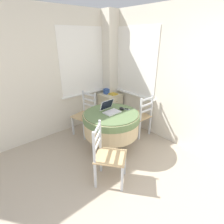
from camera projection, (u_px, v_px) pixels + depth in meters
name	position (u px, v px, depth m)	size (l,w,h in m)	color
corner_room_shell	(117.00, 80.00, 3.15)	(4.20, 4.92, 2.55)	silver
round_dining_table	(111.00, 122.00, 3.18)	(1.02, 1.02, 0.75)	#4C3D2D
laptop	(110.00, 110.00, 3.13)	(0.30, 0.28, 0.21)	silver
computer_mouse	(122.00, 109.00, 3.22)	(0.07, 0.10, 0.05)	black
cell_phone	(127.00, 109.00, 3.25)	(0.09, 0.13, 0.01)	#B2B7BC
dining_chair_near_back_window	(85.00, 114.00, 3.79)	(0.51, 0.48, 0.92)	tan
dining_chair_near_right_window	(140.00, 116.00, 3.72)	(0.40, 0.45, 0.92)	tan
dining_chair_camera_near	(107.00, 156.00, 2.49)	(0.57, 0.58, 0.92)	tan
corner_cabinet	(110.00, 107.00, 4.45)	(0.47, 0.51, 0.70)	beige
storage_box	(108.00, 91.00, 4.32)	(0.21, 0.12, 0.12)	#2D4C93
book_on_cabinet	(113.00, 94.00, 4.26)	(0.17, 0.21, 0.02)	gold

